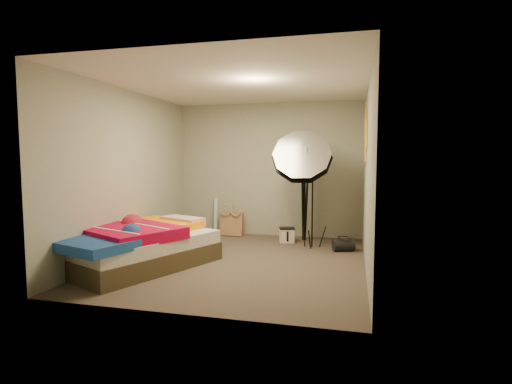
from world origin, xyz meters
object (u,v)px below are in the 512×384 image
(tote_bag, at_px, (232,224))
(duffel_bag, at_px, (343,245))
(bed, at_px, (137,245))
(wrapping_roll, at_px, (216,216))
(camera_tripod, at_px, (304,194))
(photo_umbrella, at_px, (302,159))
(camera_case, at_px, (287,235))

(tote_bag, bearing_deg, duffel_bag, -20.46)
(duffel_bag, distance_m, bed, 3.15)
(wrapping_roll, xyz_separation_m, camera_tripod, (1.76, -0.21, 0.49))
(duffel_bag, relative_size, bed, 0.14)
(camera_tripod, bearing_deg, wrapping_roll, 173.03)
(wrapping_roll, height_order, bed, wrapping_roll)
(camera_tripod, bearing_deg, photo_umbrella, -86.92)
(camera_case, bearing_deg, bed, -148.36)
(tote_bag, xyz_separation_m, camera_case, (1.12, -0.36, -0.10))
(photo_umbrella, bearing_deg, wrapping_roll, 153.87)
(duffel_bag, xyz_separation_m, camera_tripod, (-0.71, 0.70, 0.73))
(camera_case, relative_size, photo_umbrella, 0.12)
(bed, bearing_deg, wrapping_roll, 83.86)
(tote_bag, bearing_deg, camera_tripod, -3.67)
(photo_umbrella, bearing_deg, camera_tripod, 93.08)
(camera_case, distance_m, photo_umbrella, 1.43)
(bed, bearing_deg, camera_tripod, 48.09)
(wrapping_roll, distance_m, duffel_bag, 2.64)
(bed, bearing_deg, duffel_bag, 29.60)
(photo_umbrella, height_order, camera_tripod, photo_umbrella)
(tote_bag, relative_size, camera_tripod, 0.30)
(tote_bag, height_order, bed, bed)
(bed, bearing_deg, tote_bag, 75.00)
(wrapping_roll, bearing_deg, camera_case, -17.82)
(tote_bag, bearing_deg, camera_case, -17.48)
(camera_case, bearing_deg, wrapping_roll, 145.18)
(bed, height_order, camera_tripod, camera_tripod)
(camera_case, height_order, duffel_bag, camera_case)
(wrapping_roll, bearing_deg, photo_umbrella, -26.13)
(camera_case, xyz_separation_m, bed, (-1.75, -1.99, 0.17))
(tote_bag, xyz_separation_m, duffel_bag, (2.10, -0.80, -0.12))
(bed, xyz_separation_m, camera_tripod, (2.02, 2.25, 0.54))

